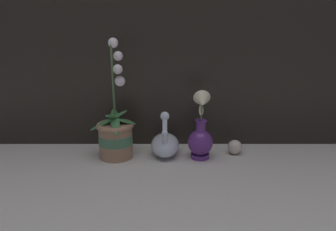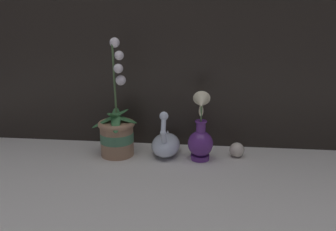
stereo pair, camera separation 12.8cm
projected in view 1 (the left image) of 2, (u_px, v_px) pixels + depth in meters
The scene contains 5 objects.
ground_plane at pixel (177, 166), 1.21m from camera, with size 2.80×2.80×0.00m, color beige.
orchid_potted_plant at pixel (117, 133), 1.27m from camera, with size 0.18×0.19×0.46m.
swan_figurine at pixel (166, 143), 1.31m from camera, with size 0.11×0.20×0.20m.
blue_vase at pixel (201, 136), 1.26m from camera, with size 0.10×0.12×0.27m.
glass_sphere at pixel (236, 147), 1.32m from camera, with size 0.06×0.06×0.06m.
Camera 1 is at (-0.03, -1.11, 0.51)m, focal length 35.00 mm.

